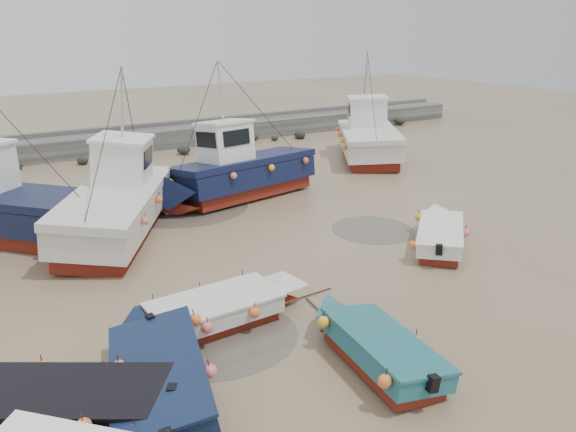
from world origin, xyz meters
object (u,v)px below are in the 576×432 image
at_px(dinghy_5, 227,304).
at_px(cabin_boat_1, 118,199).
at_px(dinghy_3, 441,231).
at_px(cabin_boat_2, 235,171).
at_px(dinghy_2, 372,341).
at_px(cabin_boat_3, 368,136).
at_px(dinghy_1, 161,366).
at_px(person, 115,245).
at_px(dinghy_4, 48,400).

distance_m(dinghy_5, cabin_boat_1, 8.73).
bearing_deg(cabin_boat_1, dinghy_3, -8.42).
xyz_separation_m(cabin_boat_1, cabin_boat_2, (5.79, 1.41, 0.04)).
height_order(dinghy_2, cabin_boat_3, cabin_boat_3).
bearing_deg(cabin_boat_2, dinghy_1, 136.12).
distance_m(dinghy_3, person, 11.93).
relative_size(cabin_boat_1, cabin_boat_3, 1.07).
bearing_deg(cabin_boat_2, dinghy_3, -168.04).
relative_size(dinghy_4, cabin_boat_2, 0.59).
bearing_deg(dinghy_4, person, 9.06).
xyz_separation_m(dinghy_1, dinghy_4, (-2.34, 0.07, 0.00)).
bearing_deg(dinghy_4, cabin_boat_3, -21.61).
height_order(dinghy_5, cabin_boat_2, cabin_boat_2).
distance_m(cabin_boat_1, cabin_boat_3, 17.42).
height_order(dinghy_1, cabin_boat_3, cabin_boat_3).
xyz_separation_m(dinghy_2, person, (-3.03, 10.80, -0.55)).
bearing_deg(cabin_boat_1, cabin_boat_2, 44.29).
bearing_deg(dinghy_5, dinghy_1, -56.16).
bearing_deg(dinghy_2, cabin_boat_1, 108.87).
xyz_separation_m(dinghy_2, dinghy_5, (-2.06, 3.51, -0.00)).
height_order(cabin_boat_2, cabin_boat_3, same).
relative_size(dinghy_1, cabin_boat_3, 0.68).
height_order(dinghy_5, cabin_boat_3, cabin_boat_3).
distance_m(dinghy_4, person, 9.83).
height_order(dinghy_3, cabin_boat_1, cabin_boat_1).
bearing_deg(cabin_boat_3, cabin_boat_2, -128.60).
height_order(dinghy_3, cabin_boat_3, cabin_boat_3).
height_order(dinghy_1, dinghy_4, same).
distance_m(cabin_boat_2, cabin_boat_3, 11.48).
distance_m(dinghy_1, dinghy_5, 3.08).
distance_m(dinghy_5, cabin_boat_2, 11.50).
relative_size(dinghy_3, dinghy_4, 0.86).
xyz_separation_m(dinghy_4, cabin_boat_2, (10.27, 11.84, 0.80)).
relative_size(cabin_boat_1, cabin_boat_2, 1.03).
relative_size(dinghy_1, cabin_boat_2, 0.66).
height_order(dinghy_3, dinghy_4, same).
xyz_separation_m(dinghy_4, person, (3.87, 9.02, -0.54)).
distance_m(dinghy_5, person, 7.37).
xyz_separation_m(dinghy_2, cabin_boat_3, (14.27, 17.23, 0.77)).
height_order(dinghy_2, cabin_boat_2, cabin_boat_2).
xyz_separation_m(dinghy_5, cabin_boat_3, (16.33, 13.71, 0.77)).
bearing_deg(dinghy_5, cabin_boat_3, 127.91).
xyz_separation_m(cabin_boat_2, person, (-6.40, -2.82, -1.34)).
bearing_deg(dinghy_3, cabin_boat_2, 160.27).
relative_size(dinghy_3, cabin_boat_3, 0.52).
xyz_separation_m(dinghy_2, dinghy_3, (7.09, 4.50, -0.01)).
relative_size(dinghy_1, person, 3.93).
bearing_deg(person, cabin_boat_1, -130.71).
bearing_deg(dinghy_5, dinghy_3, 94.06).
bearing_deg(cabin_boat_1, dinghy_5, -57.09).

